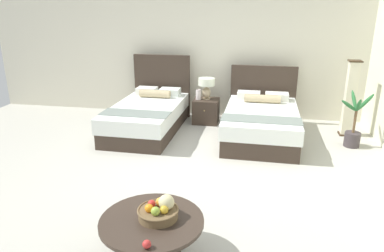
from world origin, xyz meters
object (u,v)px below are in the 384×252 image
bed_near_window (148,115)px  table_lamp (206,85)px  fruit_bowl (159,211)px  potted_palm (353,131)px  floor_lamp_corner (350,99)px  nightstand (206,111)px  bed_near_corner (261,121)px  coffee_table (152,230)px  vase (198,95)px  loose_apple (147,244)px

bed_near_window → table_lamp: bearing=34.3°
fruit_bowl → potted_palm: bearing=53.5°
table_lamp → floor_lamp_corner: floor_lamp_corner is taller
bed_near_window → nightstand: bed_near_window is taller
bed_near_corner → fruit_bowl: size_ratio=5.57×
bed_near_window → fruit_bowl: 3.69m
nightstand → coffee_table: size_ratio=0.53×
nightstand → coffee_table: bearing=-88.5°
bed_near_window → table_lamp: bed_near_window is taller
bed_near_corner → table_lamp: (-1.09, 0.70, 0.46)m
floor_lamp_corner → potted_palm: floor_lamp_corner is taller
coffee_table → potted_palm: bearing=53.2°
vase → fruit_bowl: vase is taller
bed_near_window → nightstand: size_ratio=4.38×
nightstand → loose_apple: size_ratio=7.00×
nightstand → potted_palm: size_ratio=0.53×
loose_apple → floor_lamp_corner: size_ratio=0.05×
table_lamp → floor_lamp_corner: 2.65m
bed_near_window → loose_apple: bed_near_window is taller
fruit_bowl → bed_near_window: bearing=108.7°
coffee_table → floor_lamp_corner: (2.53, 3.94, 0.36)m
bed_near_corner → fruit_bowl: (-0.92, -3.48, 0.20)m
loose_apple → floor_lamp_corner: bearing=60.5°
bed_near_corner → coffee_table: (-0.99, -3.53, 0.02)m
table_lamp → fruit_bowl: size_ratio=1.11×
loose_apple → potted_palm: potted_palm is taller
bed_near_window → potted_palm: size_ratio=2.34×
nightstand → vase: size_ratio=2.53×
bed_near_corner → potted_palm: bearing=-6.3°
coffee_table → potted_palm: 4.19m
bed_near_window → vase: size_ratio=11.07×
fruit_bowl → potted_palm: potted_palm is taller
potted_palm → bed_near_window: bearing=177.2°
fruit_bowl → loose_apple: size_ratio=5.31×
vase → loose_apple: vase is taller
coffee_table → loose_apple: (0.08, -0.39, 0.14)m
nightstand → fruit_bowl: 4.17m
bed_near_corner → coffee_table: 3.66m
bed_near_window → nightstand: bearing=33.5°
bed_near_window → table_lamp: 1.31m
nightstand → loose_apple: loose_apple is taller
bed_near_window → nightstand: 1.21m
coffee_table → potted_palm: potted_palm is taller
nightstand → vase: bearing=-165.2°
table_lamp → vase: bearing=-158.3°
vase → coffee_table: size_ratio=0.21×
bed_near_window → fruit_bowl: bearing=-71.3°
bed_near_corner → loose_apple: (-0.91, -3.92, 0.16)m
bed_near_corner → fruit_bowl: bed_near_corner is taller
fruit_bowl → potted_palm: 4.13m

